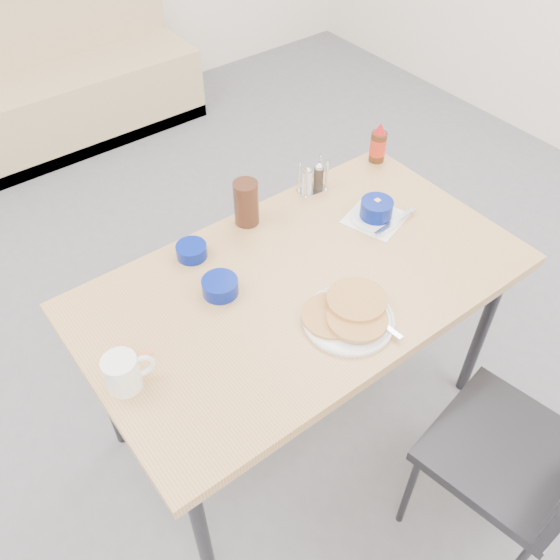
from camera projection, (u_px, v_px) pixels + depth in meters
ground at (339, 456)px, 2.26m from camera, size 6.00×6.00×0.00m
booth_bench at (38, 89)px, 3.56m from camera, size 1.90×0.56×1.22m
dining_table at (303, 293)px, 1.90m from camera, size 1.40×0.80×0.76m
diner_chair at (542, 455)px, 1.67m from camera, size 0.49×0.49×0.95m
pancake_plate at (349, 315)px, 1.73m from camera, size 0.27×0.29×0.05m
coffee_mug at (124, 372)px, 1.54m from camera, size 0.14×0.09×0.11m
grits_setting at (376, 212)px, 2.04m from camera, size 0.25×0.23×0.08m
creamer_bowl at (192, 251)px, 1.92m from camera, size 0.10×0.10×0.05m
butter_bowl at (220, 287)px, 1.80m from camera, size 0.11×0.11×0.05m
amber_tumbler at (246, 203)px, 2.00m from camera, size 0.10×0.10×0.16m
condiment_caddy at (313, 180)px, 2.15m from camera, size 0.11×0.07×0.13m
syrup_bottle at (378, 145)px, 2.27m from camera, size 0.06×0.06×0.16m
sugar_wrapper at (146, 354)px, 1.65m from camera, size 0.04×0.03×0.00m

